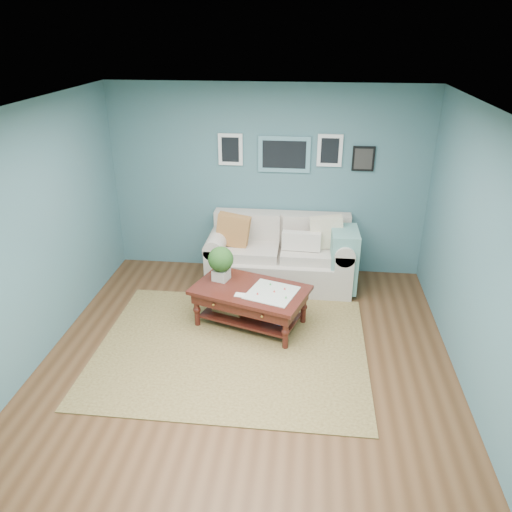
# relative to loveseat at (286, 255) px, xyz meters

# --- Properties ---
(room_shell) EXTENTS (5.00, 5.02, 2.70)m
(room_shell) POSITION_rel_loveseat_xyz_m (-0.32, -1.97, 0.93)
(room_shell) COLOR brown
(room_shell) RESTS_ON ground
(area_rug) EXTENTS (3.05, 2.44, 0.01)m
(area_rug) POSITION_rel_loveseat_xyz_m (-0.52, -1.71, -0.42)
(area_rug) COLOR brown
(area_rug) RESTS_ON ground
(loveseat) EXTENTS (2.06, 0.93, 1.06)m
(loveseat) POSITION_rel_loveseat_xyz_m (0.00, 0.00, 0.00)
(loveseat) COLOR beige
(loveseat) RESTS_ON ground
(coffee_table) EXTENTS (1.52, 1.16, 0.94)m
(coffee_table) POSITION_rel_loveseat_xyz_m (-0.44, -1.13, -0.01)
(coffee_table) COLOR #38130C
(coffee_table) RESTS_ON ground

